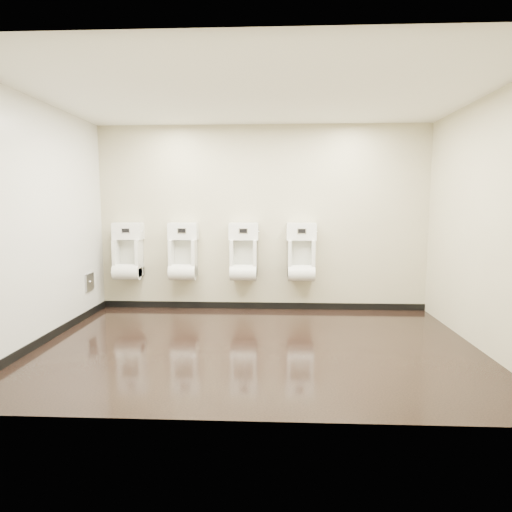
% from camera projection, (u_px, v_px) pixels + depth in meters
% --- Properties ---
extents(ground, '(5.00, 3.50, 0.00)m').
position_uv_depth(ground, '(257.00, 345.00, 4.94)').
color(ground, black).
rests_on(ground, ground).
extents(ceiling, '(5.00, 3.50, 0.00)m').
position_uv_depth(ceiling, '(257.00, 94.00, 4.60)').
color(ceiling, white).
extents(back_wall, '(5.00, 0.02, 2.80)m').
position_uv_depth(back_wall, '(262.00, 219.00, 6.51)').
color(back_wall, '#BBB592').
rests_on(back_wall, ground).
extents(front_wall, '(5.00, 0.02, 2.80)m').
position_uv_depth(front_wall, '(246.00, 235.00, 3.04)').
color(front_wall, '#BBB592').
rests_on(front_wall, ground).
extents(left_wall, '(0.02, 3.50, 2.80)m').
position_uv_depth(left_wall, '(39.00, 223.00, 4.88)').
color(left_wall, '#BBB592').
rests_on(left_wall, ground).
extents(right_wall, '(0.02, 3.50, 2.80)m').
position_uv_depth(right_wall, '(486.00, 224.00, 4.66)').
color(right_wall, '#BBB592').
rests_on(right_wall, ground).
extents(tile_overlay_left, '(0.01, 3.50, 2.80)m').
position_uv_depth(tile_overlay_left, '(39.00, 223.00, 4.88)').
color(tile_overlay_left, white).
rests_on(tile_overlay_left, ground).
extents(skirting_back, '(5.00, 0.02, 0.10)m').
position_uv_depth(skirting_back, '(262.00, 306.00, 6.66)').
color(skirting_back, black).
rests_on(skirting_back, ground).
extents(skirting_left, '(0.02, 3.50, 0.10)m').
position_uv_depth(skirting_left, '(47.00, 338.00, 5.05)').
color(skirting_left, black).
rests_on(skirting_left, ground).
extents(access_panel, '(0.04, 0.25, 0.25)m').
position_uv_depth(access_panel, '(89.00, 282.00, 6.18)').
color(access_panel, '#9E9EA3').
rests_on(access_panel, left_wall).
extents(urinal_0, '(0.45, 0.34, 0.85)m').
position_uv_depth(urinal_0, '(128.00, 255.00, 6.52)').
color(urinal_0, white).
rests_on(urinal_0, back_wall).
extents(urinal_1, '(0.45, 0.34, 0.85)m').
position_uv_depth(urinal_1, '(183.00, 256.00, 6.48)').
color(urinal_1, white).
rests_on(urinal_1, back_wall).
extents(urinal_2, '(0.45, 0.34, 0.85)m').
position_uv_depth(urinal_2, '(244.00, 256.00, 6.44)').
color(urinal_2, white).
rests_on(urinal_2, back_wall).
extents(urinal_3, '(0.45, 0.34, 0.85)m').
position_uv_depth(urinal_3, '(301.00, 256.00, 6.40)').
color(urinal_3, white).
rests_on(urinal_3, back_wall).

